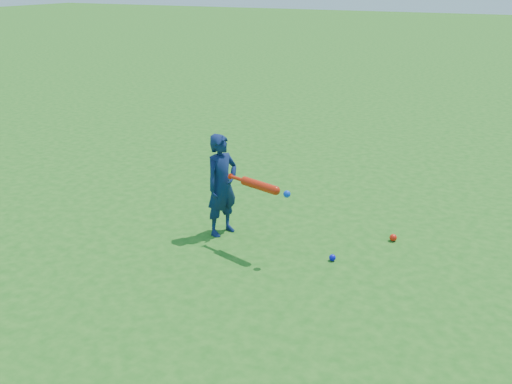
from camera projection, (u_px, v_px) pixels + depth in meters
ground at (209, 207)px, 7.08m from camera, size 80.00×80.00×0.00m
child at (222, 185)px, 6.17m from camera, size 0.39×0.48×1.13m
ground_ball_red at (393, 238)px, 6.16m from camera, size 0.08×0.08×0.08m
ground_ball_blue at (332, 258)px, 5.74m from camera, size 0.07×0.07×0.07m
bat_swing at (262, 186)px, 5.68m from camera, size 0.79×0.28×0.09m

